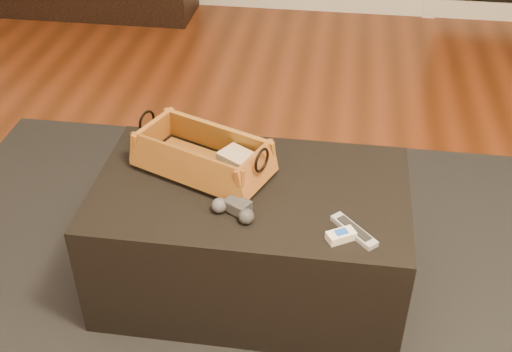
# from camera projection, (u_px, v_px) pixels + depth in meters

# --- Properties ---
(floor) EXTENTS (5.00, 5.50, 0.01)m
(floor) POSITION_uv_depth(u_px,v_px,m) (231.00, 308.00, 2.20)
(floor) COLOR brown
(floor) RESTS_ON ground
(baseboard) EXTENTS (5.00, 0.04, 0.12)m
(baseboard) POSITION_uv_depth(u_px,v_px,m) (301.00, 1.00, 4.34)
(baseboard) COLOR white
(baseboard) RESTS_ON floor
(area_rug) EXTENTS (2.60, 2.00, 0.01)m
(area_rug) POSITION_uv_depth(u_px,v_px,m) (249.00, 293.00, 2.24)
(area_rug) COLOR black
(area_rug) RESTS_ON floor
(ottoman) EXTENTS (1.00, 0.60, 0.42)m
(ottoman) POSITION_uv_depth(u_px,v_px,m) (251.00, 237.00, 2.15)
(ottoman) COLOR black
(ottoman) RESTS_ON area_rug
(tv_remote) EXTENTS (0.24, 0.12, 0.02)m
(tv_remote) POSITION_uv_depth(u_px,v_px,m) (195.00, 163.00, 2.09)
(tv_remote) COLOR black
(tv_remote) RESTS_ON wicker_basket
(cloth_bundle) EXTENTS (0.15, 0.14, 0.07)m
(cloth_bundle) POSITION_uv_depth(u_px,v_px,m) (239.00, 163.00, 2.05)
(cloth_bundle) COLOR #C8B18B
(cloth_bundle) RESTS_ON wicker_basket
(wicker_basket) EXTENTS (0.49, 0.38, 0.16)m
(wicker_basket) POSITION_uv_depth(u_px,v_px,m) (203.00, 157.00, 2.07)
(wicker_basket) COLOR #A85D26
(wicker_basket) RESTS_ON ottoman
(game_controller) EXTENTS (0.15, 0.12, 0.05)m
(game_controller) POSITION_uv_depth(u_px,v_px,m) (235.00, 209.00, 1.90)
(game_controller) COLOR #2F2F32
(game_controller) RESTS_ON ottoman
(silver_remote) EXTENTS (0.14, 0.15, 0.02)m
(silver_remote) POSITION_uv_depth(u_px,v_px,m) (354.00, 231.00, 1.85)
(silver_remote) COLOR #B5B7BD
(silver_remote) RESTS_ON ottoman
(cream_gadget) EXTENTS (0.09, 0.08, 0.03)m
(cream_gadget) POSITION_uv_depth(u_px,v_px,m) (341.00, 236.00, 1.82)
(cream_gadget) COLOR white
(cream_gadget) RESTS_ON ottoman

